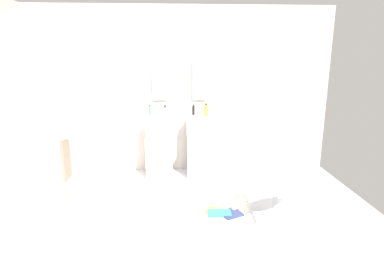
{
  "coord_description": "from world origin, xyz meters",
  "views": [
    {
      "loc": [
        -0.04,
        -3.2,
        1.83
      ],
      "look_at": [
        0.15,
        0.55,
        0.95
      ],
      "focal_mm": 28.35,
      "sensor_mm": 36.0,
      "label": 1
    }
  ],
  "objects": [
    {
      "name": "soap_bottle_black",
      "position": [
        0.21,
        1.35,
        1.04
      ],
      "size": [
        0.04,
        0.04,
        0.16
      ],
      "color": "black",
      "rests_on": "pedestal_sink_right"
    },
    {
      "name": "lounge_chair",
      "position": [
        1.12,
        0.07,
        0.35
      ],
      "size": [
        1.11,
        1.11,
        0.65
      ],
      "color": "#B7BABF",
      "rests_on": "ground_plane"
    },
    {
      "name": "pedestal_sink_right",
      "position": [
        0.32,
        1.32,
        0.5
      ],
      "size": [
        0.42,
        0.42,
        1.07
      ],
      "color": "white",
      "rests_on": "ground_plane"
    },
    {
      "name": "rear_partition",
      "position": [
        0.0,
        1.65,
        1.3
      ],
      "size": [
        4.8,
        0.1,
        2.6
      ],
      "primitive_type": "cube",
      "color": "beige",
      "rests_on": "ground_plane"
    },
    {
      "name": "coffee_mug",
      "position": [
        0.64,
        0.15,
        0.06
      ],
      "size": [
        0.08,
        0.08,
        0.1
      ],
      "primitive_type": "cylinder",
      "color": "white",
      "rests_on": "area_rug"
    },
    {
      "name": "vanity_mirror_right",
      "position": [
        0.32,
        1.58,
        1.47
      ],
      "size": [
        0.22,
        0.03,
        0.62
      ],
      "primitive_type": "cube",
      "color": "#8C9EA8"
    },
    {
      "name": "magazine_teal",
      "position": [
        0.45,
        0.05,
        0.02
      ],
      "size": [
        0.29,
        0.18,
        0.03
      ],
      "primitive_type": "cube",
      "rotation": [
        0.0,
        0.0,
        -0.06
      ],
      "color": "teal",
      "rests_on": "area_rug"
    },
    {
      "name": "soap_bottle_grey",
      "position": [
        -0.22,
        1.4,
        1.03
      ],
      "size": [
        0.05,
        0.05,
        0.15
      ],
      "color": "#99999E",
      "rests_on": "pedestal_sink_left"
    },
    {
      "name": "ground_plane",
      "position": [
        0.0,
        0.0,
        -0.02
      ],
      "size": [
        4.8,
        3.6,
        0.04
      ],
      "primitive_type": "cube",
      "color": "silver"
    },
    {
      "name": "soap_bottle_green",
      "position": [
        -0.45,
        1.35,
        1.04
      ],
      "size": [
        0.04,
        0.04,
        0.16
      ],
      "color": "#59996B",
      "rests_on": "pedestal_sink_left"
    },
    {
      "name": "magazine_navy",
      "position": [
        0.59,
        0.05,
        0.02
      ],
      "size": [
        0.31,
        0.29,
        0.02
      ],
      "primitive_type": "cube",
      "rotation": [
        0.0,
        0.0,
        0.44
      ],
      "color": "navy",
      "rests_on": "area_rug"
    },
    {
      "name": "vanity_mirror_left",
      "position": [
        -0.32,
        1.58,
        1.47
      ],
      "size": [
        0.22,
        0.03,
        0.62
      ],
      "primitive_type": "cube",
      "color": "#8C9EA8"
    },
    {
      "name": "soap_bottle_white",
      "position": [
        -0.21,
        1.32,
        1.03
      ],
      "size": [
        0.05,
        0.05,
        0.14
      ],
      "color": "white",
      "rests_on": "pedestal_sink_left"
    },
    {
      "name": "pedestal_sink_left",
      "position": [
        -0.32,
        1.32,
        0.5
      ],
      "size": [
        0.42,
        0.42,
        1.07
      ],
      "color": "white",
      "rests_on": "ground_plane"
    },
    {
      "name": "soap_bottle_amber",
      "position": [
        0.39,
        1.24,
        1.06
      ],
      "size": [
        0.06,
        0.06,
        0.19
      ],
      "color": "#C68C38",
      "rests_on": "pedestal_sink_right"
    },
    {
      "name": "towel_rack",
      "position": [
        -1.39,
        0.29,
        0.63
      ],
      "size": [
        0.37,
        0.22,
        0.95
      ],
      "color": "#B7BABF",
      "rests_on": "ground_plane"
    },
    {
      "name": "area_rug",
      "position": [
        0.55,
        0.04,
        0.01
      ],
      "size": [
        1.13,
        0.73,
        0.01
      ],
      "primitive_type": "cube",
      "color": "white",
      "rests_on": "ground_plane"
    },
    {
      "name": "magazine_ochre",
      "position": [
        0.41,
        0.12,
        0.02
      ],
      "size": [
        0.26,
        0.24,
        0.02
      ],
      "primitive_type": "cube",
      "rotation": [
        0.0,
        0.0,
        -0.47
      ],
      "color": "gold",
      "rests_on": "area_rug"
    }
  ]
}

